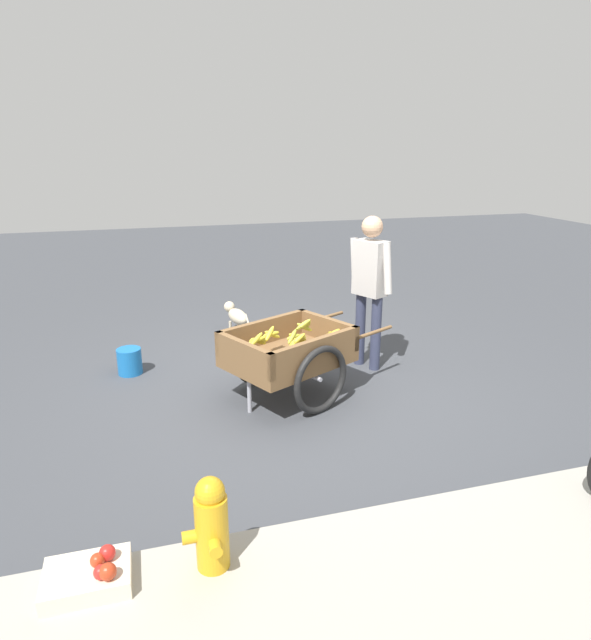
{
  "coord_description": "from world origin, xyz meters",
  "views": [
    {
      "loc": [
        1.42,
        4.75,
        2.32
      ],
      "look_at": [
        0.06,
        0.04,
        0.75
      ],
      "focal_mm": 30.73,
      "sensor_mm": 36.0,
      "label": 1
    }
  ],
  "objects_px": {
    "plastic_bucket": "(130,361)",
    "apple_crate": "(90,586)",
    "dog": "(237,316)",
    "fire_hydrant": "(212,533)",
    "fruit_cart": "(289,355)",
    "vendor_person": "(370,279)"
  },
  "relations": [
    {
      "from": "vendor_person",
      "to": "apple_crate",
      "type": "bearing_deg",
      "value": 44.34
    },
    {
      "from": "apple_crate",
      "to": "dog",
      "type": "bearing_deg",
      "value": -110.63
    },
    {
      "from": "vendor_person",
      "to": "apple_crate",
      "type": "relative_size",
      "value": 3.72
    },
    {
      "from": "apple_crate",
      "to": "fruit_cart",
      "type": "bearing_deg",
      "value": -128.14
    },
    {
      "from": "vendor_person",
      "to": "plastic_bucket",
      "type": "bearing_deg",
      "value": -11.54
    },
    {
      "from": "fire_hydrant",
      "to": "apple_crate",
      "type": "xyz_separation_m",
      "value": [
        0.64,
        -0.03,
        -0.21
      ]
    },
    {
      "from": "plastic_bucket",
      "to": "dog",
      "type": "bearing_deg",
      "value": -146.38
    },
    {
      "from": "vendor_person",
      "to": "fire_hydrant",
      "type": "bearing_deg",
      "value": 52.41
    },
    {
      "from": "fruit_cart",
      "to": "plastic_bucket",
      "type": "height_order",
      "value": "fruit_cart"
    },
    {
      "from": "fire_hydrant",
      "to": "apple_crate",
      "type": "height_order",
      "value": "fire_hydrant"
    },
    {
      "from": "dog",
      "to": "fruit_cart",
      "type": "bearing_deg",
      "value": 94.84
    },
    {
      "from": "dog",
      "to": "vendor_person",
      "type": "bearing_deg",
      "value": 130.68
    },
    {
      "from": "apple_crate",
      "to": "fire_hydrant",
      "type": "bearing_deg",
      "value": 177.0
    },
    {
      "from": "plastic_bucket",
      "to": "apple_crate",
      "type": "height_order",
      "value": "apple_crate"
    },
    {
      "from": "dog",
      "to": "apple_crate",
      "type": "xyz_separation_m",
      "value": [
        1.51,
        4.02,
        -0.15
      ]
    },
    {
      "from": "fruit_cart",
      "to": "dog",
      "type": "height_order",
      "value": "fruit_cart"
    },
    {
      "from": "fruit_cart",
      "to": "apple_crate",
      "type": "relative_size",
      "value": 4.13
    },
    {
      "from": "vendor_person",
      "to": "fire_hydrant",
      "type": "distance_m",
      "value": 3.43
    },
    {
      "from": "dog",
      "to": "fire_hydrant",
      "type": "distance_m",
      "value": 4.15
    },
    {
      "from": "vendor_person",
      "to": "dog",
      "type": "relative_size",
      "value": 2.48
    },
    {
      "from": "vendor_person",
      "to": "dog",
      "type": "height_order",
      "value": "vendor_person"
    },
    {
      "from": "fire_hydrant",
      "to": "plastic_bucket",
      "type": "bearing_deg",
      "value": -82.12
    }
  ]
}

